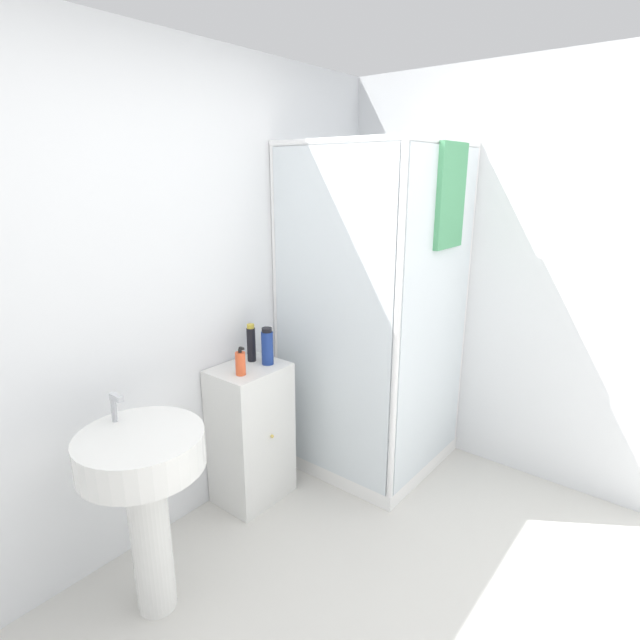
% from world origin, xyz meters
% --- Properties ---
extents(wall_back, '(6.40, 0.06, 2.50)m').
position_xyz_m(wall_back, '(0.00, 1.70, 1.25)').
color(wall_back, silver).
rests_on(wall_back, ground_plane).
extents(wall_right, '(0.06, 6.40, 2.50)m').
position_xyz_m(wall_right, '(1.70, 0.00, 1.25)').
color(wall_right, silver).
rests_on(wall_right, ground_plane).
extents(shower_enclosure, '(0.90, 0.93, 2.05)m').
position_xyz_m(shower_enclosure, '(1.16, 1.14, 0.56)').
color(shower_enclosure, white).
rests_on(shower_enclosure, ground_plane).
extents(vanity_cabinet, '(0.42, 0.34, 0.83)m').
position_xyz_m(vanity_cabinet, '(0.40, 1.50, 0.41)').
color(vanity_cabinet, silver).
rests_on(vanity_cabinet, ground_plane).
extents(sink, '(0.52, 0.52, 0.99)m').
position_xyz_m(sink, '(-0.43, 1.26, 0.64)').
color(sink, white).
rests_on(sink, ground_plane).
extents(soap_dispenser, '(0.05, 0.06, 0.16)m').
position_xyz_m(soap_dispenser, '(0.30, 1.46, 0.89)').
color(soap_dispenser, '#E5562D').
rests_on(soap_dispenser, vanity_cabinet).
extents(shampoo_bottle_tall_black, '(0.05, 0.05, 0.22)m').
position_xyz_m(shampoo_bottle_tall_black, '(0.48, 1.56, 0.94)').
color(shampoo_bottle_tall_black, black).
rests_on(shampoo_bottle_tall_black, vanity_cabinet).
extents(shampoo_bottle_blue, '(0.07, 0.07, 0.21)m').
position_xyz_m(shampoo_bottle_blue, '(0.50, 1.45, 0.93)').
color(shampoo_bottle_blue, navy).
rests_on(shampoo_bottle_blue, vanity_cabinet).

